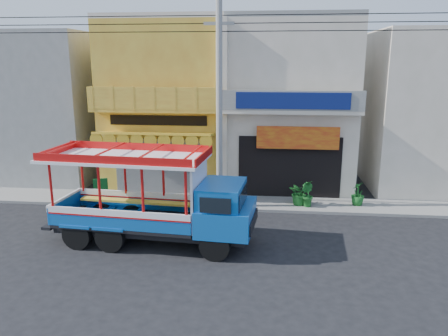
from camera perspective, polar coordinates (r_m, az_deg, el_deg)
name	(u,v)px	position (r m, az deg, el deg)	size (l,w,h in m)	color
ground	(237,240)	(15.71, 1.69, -9.33)	(90.00, 90.00, 0.00)	black
sidewalk	(244,203)	(19.43, 2.59, -4.56)	(30.00, 2.00, 0.12)	slate
shophouse_left	(172,102)	(23.04, -6.78, 8.54)	(6.00, 7.50, 8.24)	gold
shophouse_right	(289,103)	(22.50, 8.47, 8.37)	(6.00, 6.75, 8.24)	beige
party_pilaster	(223,112)	(19.50, -0.09, 7.39)	(0.35, 0.30, 8.00)	beige
filler_building_left	(45,107)	(25.56, -22.37, 7.43)	(6.00, 6.00, 7.60)	gray
filler_building_right	(432,111)	(23.90, 25.56, 6.75)	(6.00, 6.00, 7.60)	beige
utility_pole	(223,90)	(17.86, -0.15, 10.13)	(28.00, 0.26, 9.00)	gray
songthaew_truck	(166,200)	(14.92, -7.58, -4.19)	(7.25, 2.86, 3.31)	black
green_sign	(101,191)	(20.29, -15.78, -2.89)	(0.61, 0.48, 0.98)	black
potted_plant_a	(299,193)	(19.14, 9.83, -3.17)	(0.96, 0.84, 1.07)	#1A5B20
potted_plant_b	(307,195)	(18.99, 10.77, -3.45)	(0.56, 0.45, 1.01)	#1A5B20
potted_plant_c	(358,194)	(19.66, 17.07, -3.21)	(0.57, 0.57, 1.02)	#1A5B20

